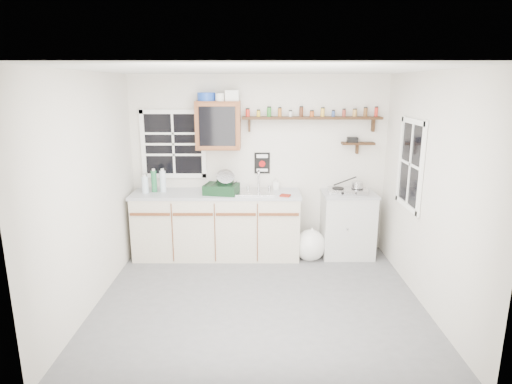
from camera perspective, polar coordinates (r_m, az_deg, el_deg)
room at (r=4.54m, az=0.43°, el=-0.01°), size 3.64×3.24×2.54m
main_cabinet at (r=6.03m, az=-5.23°, el=-4.30°), size 2.31×0.63×0.92m
right_cabinet at (r=6.16m, az=12.09°, el=-4.21°), size 0.73×0.57×0.91m
sink at (r=5.88m, az=-0.11°, el=0.05°), size 0.52×0.44×0.29m
upper_cabinet at (r=5.89m, az=-5.06°, el=8.85°), size 0.60×0.32×0.65m
upper_cabinet_clutter at (r=5.87m, az=-5.30°, el=12.58°), size 0.56×0.24×0.14m
spice_shelf at (r=5.97m, az=7.40°, el=9.88°), size 1.91×0.18×0.35m
secondary_shelf at (r=6.13m, az=13.22°, el=6.40°), size 0.45×0.16×0.24m
warning_sign at (r=6.08m, az=0.83°, el=3.88°), size 0.22×0.02×0.30m
window_back at (r=6.15m, az=-10.96°, el=6.29°), size 0.93×0.03×0.98m
window_right at (r=5.35m, az=19.94°, el=3.49°), size 0.03×0.78×1.08m
water_bottles at (r=6.03m, az=-13.39°, el=1.30°), size 0.31×0.16×0.32m
dish_rack at (r=5.81m, az=-4.48°, el=0.79°), size 0.50×0.41×0.33m
soap_bottle at (r=6.03m, az=2.66°, el=1.12°), size 0.08×0.08×0.17m
rag at (r=5.69m, az=3.92°, el=-0.47°), size 0.16×0.15×0.02m
hotplate at (r=6.01m, az=12.10°, el=0.17°), size 0.55×0.33×0.08m
saucepan at (r=6.02m, az=13.30°, el=0.93°), size 0.38×0.22×0.17m
trash_bag at (r=6.00m, az=7.24°, el=-7.02°), size 0.42×0.38×0.49m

